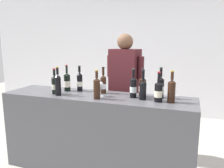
% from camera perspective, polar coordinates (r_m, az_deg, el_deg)
% --- Properties ---
extents(wall_back, '(8.00, 0.10, 2.80)m').
position_cam_1_polar(wall_back, '(5.08, 7.78, 8.44)').
color(wall_back, white).
rests_on(wall_back, ground_plane).
extents(counter, '(2.31, 0.58, 0.97)m').
position_cam_1_polar(counter, '(2.82, -3.93, -12.56)').
color(counter, '#4C4C51').
rests_on(counter, ground_plane).
extents(wine_bottle_0, '(0.07, 0.07, 0.33)m').
position_cam_1_polar(wine_bottle_0, '(2.90, -8.28, 0.67)').
color(wine_bottle_0, black).
rests_on(wine_bottle_0, counter).
extents(wine_bottle_1, '(0.08, 0.08, 0.35)m').
position_cam_1_polar(wine_bottle_1, '(2.56, 12.30, -0.84)').
color(wine_bottle_1, black).
rests_on(wine_bottle_1, counter).
extents(wine_bottle_2, '(0.08, 0.08, 0.33)m').
position_cam_1_polar(wine_bottle_2, '(2.61, 7.81, -0.67)').
color(wine_bottle_2, black).
rests_on(wine_bottle_2, counter).
extents(wine_bottle_3, '(0.08, 0.08, 0.33)m').
position_cam_1_polar(wine_bottle_3, '(2.46, 7.91, -1.18)').
color(wine_bottle_3, black).
rests_on(wine_bottle_3, counter).
extents(wine_bottle_4, '(0.08, 0.08, 0.33)m').
position_cam_1_polar(wine_bottle_4, '(2.47, -3.91, -0.92)').
color(wine_bottle_4, black).
rests_on(wine_bottle_4, counter).
extents(wine_bottle_5, '(0.09, 0.09, 0.32)m').
position_cam_1_polar(wine_bottle_5, '(2.40, 11.82, -1.88)').
color(wine_bottle_5, black).
rests_on(wine_bottle_5, counter).
extents(wine_bottle_6, '(0.07, 0.07, 0.33)m').
position_cam_1_polar(wine_bottle_6, '(2.74, -2.25, 0.04)').
color(wine_bottle_6, black).
rests_on(wine_bottle_6, counter).
extents(wine_bottle_7, '(0.08, 0.08, 0.31)m').
position_cam_1_polar(wine_bottle_7, '(2.80, -14.47, -0.13)').
color(wine_bottle_7, black).
rests_on(wine_bottle_7, counter).
extents(wine_bottle_8, '(0.08, 0.08, 0.34)m').
position_cam_1_polar(wine_bottle_8, '(2.40, 15.00, -1.57)').
color(wine_bottle_8, black).
rests_on(wine_bottle_8, counter).
extents(wine_bottle_9, '(0.08, 0.08, 0.33)m').
position_cam_1_polar(wine_bottle_9, '(2.54, 5.47, -0.81)').
color(wine_bottle_9, black).
rests_on(wine_bottle_9, counter).
extents(wine_bottle_10, '(0.08, 0.08, 0.34)m').
position_cam_1_polar(wine_bottle_10, '(2.92, -11.43, 0.49)').
color(wine_bottle_10, black).
rests_on(wine_bottle_10, counter).
extents(wine_bottle_11, '(0.07, 0.07, 0.34)m').
position_cam_1_polar(wine_bottle_11, '(2.71, -13.68, 0.01)').
color(wine_bottle_11, black).
rests_on(wine_bottle_11, counter).
extents(wine_glass, '(0.08, 0.08, 0.17)m').
position_cam_1_polar(wine_glass, '(2.58, -3.00, -0.60)').
color(wine_glass, silver).
rests_on(wine_glass, counter).
extents(person_server, '(0.54, 0.31, 1.71)m').
position_cam_1_polar(person_server, '(3.13, 3.23, -3.28)').
color(person_server, black).
rests_on(person_server, ground_plane).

